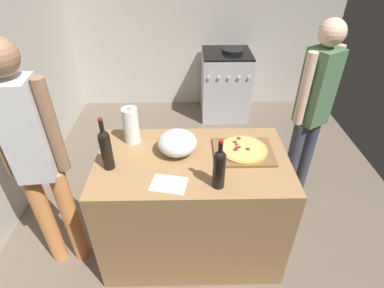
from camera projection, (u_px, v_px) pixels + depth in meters
ground_plane at (197, 168)px, 3.31m from camera, size 3.85×3.70×0.02m
kitchen_wall_rear at (194, 9)px, 3.86m from camera, size 3.85×0.10×2.60m
counter at (192, 205)px, 2.25m from camera, size 1.29×0.75×0.88m
cutting_board at (243, 152)px, 2.05m from camera, size 0.40×0.32×0.02m
pizza at (243, 149)px, 2.03m from camera, size 0.32×0.32×0.03m
mixing_bowl at (177, 143)px, 2.01m from camera, size 0.26×0.26×0.16m
paper_towel_roll at (131, 126)px, 2.09m from camera, size 0.11×0.11×0.27m
wine_bottle_dark at (106, 148)px, 1.84m from camera, size 0.07×0.07×0.36m
wine_bottle_amber at (219, 167)px, 1.71m from camera, size 0.07×0.07×0.32m
recipe_sheet at (169, 184)px, 1.80m from camera, size 0.24×0.19×0.00m
stove at (225, 84)px, 4.04m from camera, size 0.61×0.62×0.91m
person_in_stripes at (35, 156)px, 1.84m from camera, size 0.38×0.22×1.72m
person_in_red at (313, 108)px, 2.46m from camera, size 0.34×0.28×1.64m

